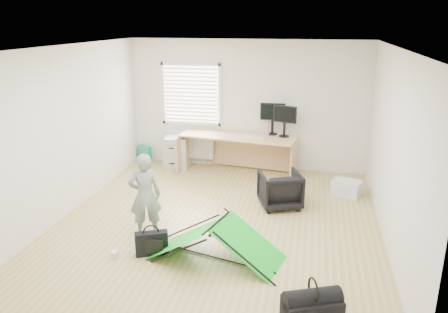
% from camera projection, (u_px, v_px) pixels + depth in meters
% --- Properties ---
extents(ground, '(5.50, 5.50, 0.00)m').
position_uv_depth(ground, '(219.00, 220.00, 6.99)').
color(ground, tan).
rests_on(ground, ground).
extents(back_wall, '(5.00, 0.02, 2.70)m').
position_uv_depth(back_wall, '(247.00, 105.00, 9.15)').
color(back_wall, silver).
rests_on(back_wall, ground).
extents(window, '(1.20, 0.06, 1.20)m').
position_uv_depth(window, '(191.00, 94.00, 9.28)').
color(window, silver).
rests_on(window, back_wall).
extents(radiator, '(1.00, 0.12, 0.60)m').
position_uv_depth(radiator, '(192.00, 144.00, 9.58)').
color(radiator, silver).
rests_on(radiator, back_wall).
extents(desk, '(2.44, 1.05, 0.80)m').
position_uv_depth(desk, '(237.00, 154.00, 9.03)').
color(desk, tan).
rests_on(desk, ground).
extents(filing_cabinet, '(0.59, 0.69, 0.69)m').
position_uv_depth(filing_cabinet, '(176.00, 152.00, 9.42)').
color(filing_cabinet, '#AEB0B3').
rests_on(filing_cabinet, ground).
extents(monitor_left, '(0.50, 0.11, 0.48)m').
position_uv_depth(monitor_left, '(272.00, 123.00, 8.94)').
color(monitor_left, black).
rests_on(monitor_left, desk).
extents(monitor_right, '(0.50, 0.25, 0.47)m').
position_uv_depth(monitor_right, '(284.00, 125.00, 8.77)').
color(monitor_right, black).
rests_on(monitor_right, desk).
extents(keyboard, '(0.47, 0.31, 0.02)m').
position_uv_depth(keyboard, '(254.00, 138.00, 8.71)').
color(keyboard, beige).
rests_on(keyboard, desk).
extents(thermos, '(0.08, 0.08, 0.26)m').
position_uv_depth(thermos, '(267.00, 130.00, 8.85)').
color(thermos, '#C36D89').
rests_on(thermos, desk).
extents(office_chair, '(0.86, 0.87, 0.62)m').
position_uv_depth(office_chair, '(280.00, 189.00, 7.43)').
color(office_chair, black).
rests_on(office_chair, ground).
extents(person, '(0.55, 0.47, 1.28)m').
position_uv_depth(person, '(145.00, 196.00, 6.31)').
color(person, gray).
rests_on(person, ground).
extents(kite, '(1.85, 1.16, 0.53)m').
position_uv_depth(kite, '(216.00, 241.00, 5.79)').
color(kite, '#11B621').
rests_on(kite, ground).
extents(storage_crate, '(0.59, 0.51, 0.28)m').
position_uv_depth(storage_crate, '(347.00, 188.00, 7.96)').
color(storage_crate, silver).
rests_on(storage_crate, ground).
extents(tote_bag, '(0.33, 0.23, 0.36)m').
position_uv_depth(tote_bag, '(145.00, 154.00, 9.84)').
color(tote_bag, '#209479').
rests_on(tote_bag, ground).
extents(laptop_bag, '(0.46, 0.30, 0.33)m').
position_uv_depth(laptop_bag, '(152.00, 243.00, 5.94)').
color(laptop_bag, black).
rests_on(laptop_bag, ground).
extents(white_box, '(0.10, 0.10, 0.09)m').
position_uv_depth(white_box, '(114.00, 254.00, 5.89)').
color(white_box, silver).
rests_on(white_box, ground).
extents(duffel_bag, '(0.69, 0.53, 0.27)m').
position_uv_depth(duffel_bag, '(312.00, 310.00, 4.63)').
color(duffel_bag, black).
rests_on(duffel_bag, ground).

